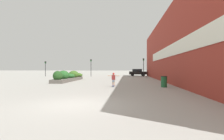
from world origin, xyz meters
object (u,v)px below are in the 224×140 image
at_px(car_center_left, 138,72).
at_px(traffic_light_far_left, 45,66).
at_px(trash_bin, 164,82).
at_px(traffic_light_right, 144,64).
at_px(car_leftmost, 182,72).
at_px(skateboarder, 113,78).
at_px(skateboard, 113,86).
at_px(traffic_light_left, 91,65).

relative_size(car_center_left, traffic_light_far_left, 1.19).
bearing_deg(car_center_left, trash_bin, 2.29).
bearing_deg(traffic_light_right, traffic_light_far_left, -179.55).
xyz_separation_m(car_leftmost, traffic_light_right, (-8.61, -2.63, 1.72)).
xyz_separation_m(skateboarder, trash_bin, (4.54, -0.05, -0.32)).
bearing_deg(car_center_left, skateboard, -8.42).
distance_m(skateboard, traffic_light_left, 21.65).
bearing_deg(car_center_left, traffic_light_right, 15.87).
bearing_deg(skateboard, traffic_light_left, 112.51).
xyz_separation_m(skateboard, trash_bin, (4.54, -0.05, 0.43)).
height_order(car_leftmost, car_center_left, car_leftmost).
xyz_separation_m(trash_bin, car_leftmost, (8.66, 23.23, 0.35)).
height_order(traffic_light_left, traffic_light_right, traffic_light_right).
distance_m(trash_bin, traffic_light_right, 20.70).
xyz_separation_m(skateboarder, car_leftmost, (13.21, 23.17, 0.03)).
relative_size(trash_bin, car_leftmost, 0.23).
xyz_separation_m(trash_bin, car_center_left, (-0.97, 24.22, 0.34)).
xyz_separation_m(skateboard, car_center_left, (3.57, 24.16, 0.77)).
height_order(traffic_light_right, traffic_light_far_left, traffic_light_right).
height_order(skateboard, traffic_light_left, traffic_light_left).
bearing_deg(traffic_light_left, car_leftmost, 7.66).
bearing_deg(skateboarder, skateboard, 87.95).
bearing_deg(trash_bin, skateboard, 179.32).
xyz_separation_m(trash_bin, traffic_light_far_left, (-21.00, 20.43, 1.75)).
relative_size(traffic_light_left, traffic_light_far_left, 1.12).
distance_m(traffic_light_right, traffic_light_far_left, 21.06).
bearing_deg(skateboard, car_leftmost, 65.39).
xyz_separation_m(skateboard, car_leftmost, (13.21, 23.17, 0.78)).
xyz_separation_m(car_leftmost, car_center_left, (-9.63, 0.99, -0.00)).
height_order(car_center_left, traffic_light_far_left, traffic_light_far_left).
bearing_deg(trash_bin, skateboarder, 179.32).
bearing_deg(trash_bin, traffic_light_right, 89.84).
height_order(car_center_left, traffic_light_left, traffic_light_left).
bearing_deg(skateboard, car_center_left, 86.66).
relative_size(skateboard, traffic_light_right, 0.19).
bearing_deg(skateboard, traffic_light_far_left, 133.99).
height_order(skateboard, skateboarder, skateboarder).
bearing_deg(traffic_light_right, car_leftmost, 16.97).
bearing_deg(skateboard, traffic_light_right, 82.45).
distance_m(skateboard, traffic_light_right, 21.20).
relative_size(skateboard, traffic_light_far_left, 0.22).
distance_m(skateboarder, trash_bin, 4.56).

